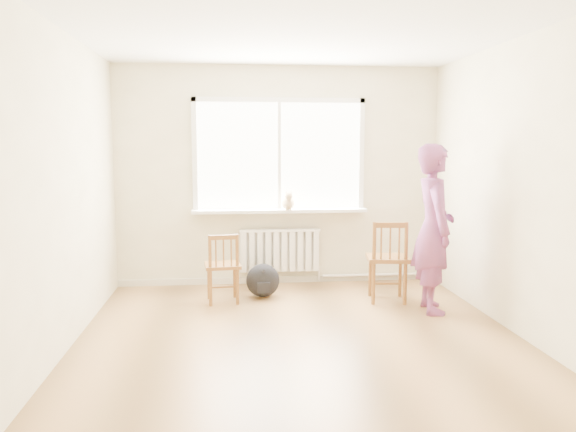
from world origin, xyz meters
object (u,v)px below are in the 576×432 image
object	(u,v)px
person	(433,228)
backpack	(263,280)
chair_right	(388,261)
chair_left	(223,268)
cat	(288,202)

from	to	relation	value
person	backpack	size ratio (longest dim) A/B	4.56
chair_right	person	distance (m)	0.67
chair_left	cat	world-z (taller)	cat
person	backpack	distance (m)	2.00
cat	backpack	size ratio (longest dim) A/B	0.95
person	chair_left	bearing A→B (deg)	81.40
chair_right	backpack	distance (m)	1.44
backpack	cat	bearing A→B (deg)	54.00
chair_right	backpack	bearing A→B (deg)	-5.88
chair_right	person	world-z (taller)	person
person	cat	bearing A→B (deg)	54.32
chair_left	person	size ratio (longest dim) A/B	0.44
chair_right	cat	world-z (taller)	cat
cat	backpack	distance (m)	1.03
person	cat	xyz separation A→B (m)	(-1.39, 1.20, 0.17)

